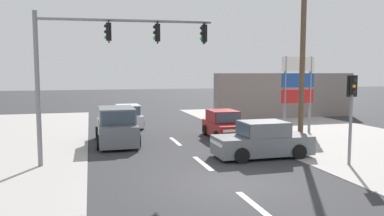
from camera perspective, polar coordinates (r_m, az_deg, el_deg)
name	(u,v)px	position (r m, az deg, el deg)	size (l,w,h in m)	color
ground_plane	(229,185)	(12.58, 5.69, -11.55)	(140.00, 140.00, 0.00)	#303033
lane_dash_near	(255,205)	(10.83, 9.60, -14.42)	(0.20, 2.40, 0.01)	silver
lane_dash_mid	(203,163)	(15.31, 1.63, -8.40)	(0.20, 2.40, 0.01)	silver
lane_dash_far	(175,141)	(20.04, -2.55, -5.09)	(0.20, 2.40, 0.01)	silver
utility_pole_midground_right	(303,47)	(19.30, 16.53, 8.92)	(1.80, 0.26, 9.35)	brown
traffic_signal_mast	(100,55)	(15.21, -13.78, 7.87)	(6.86, 0.96, 6.00)	slate
pedestal_signal_right_kerb	(351,105)	(15.90, 23.13, 0.49)	(0.44, 0.29, 3.56)	slate
shopping_plaza_sign	(298,84)	(23.28, 15.82, 3.56)	(2.10, 0.16, 4.60)	slate
shopfront_wall_far	(286,95)	(31.30, 14.08, 1.87)	(12.00, 1.00, 3.60)	gray
sedan_oncoming_near	(262,141)	(16.57, 10.66, -4.96)	(4.24, 1.90, 1.56)	slate
suv_oncoming_mid	(116,127)	(19.60, -11.44, -2.83)	(2.07, 4.54, 1.90)	slate
hatchback_crossing_left	(224,125)	(21.14, 4.85, -2.63)	(1.85, 3.68, 1.53)	maroon
hatchback_kerbside_parked	(128,117)	(25.38, -9.78, -1.33)	(1.87, 3.69, 1.53)	silver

